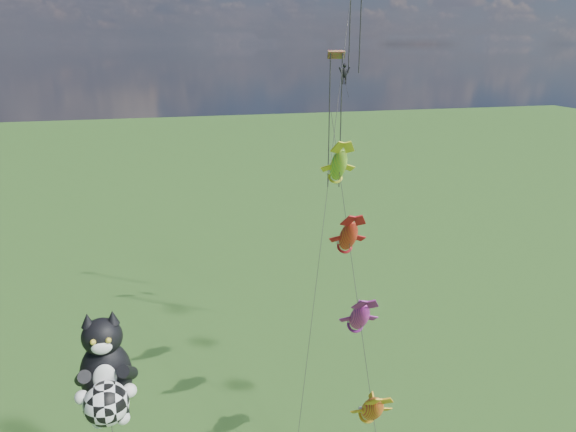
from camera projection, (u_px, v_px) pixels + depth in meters
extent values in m
ellipsoid|color=black|center=(107.00, 375.00, 22.17)|extent=(2.22, 1.90, 2.93)
ellipsoid|color=black|center=(102.00, 337.00, 21.58)|extent=(1.73, 1.61, 1.49)
cone|color=black|center=(87.00, 320.00, 21.24)|extent=(0.58, 0.58, 0.55)
cone|color=black|center=(113.00, 317.00, 21.46)|extent=(0.58, 0.58, 0.55)
ellipsoid|color=white|center=(102.00, 348.00, 21.06)|extent=(0.81, 0.48, 0.53)
ellipsoid|color=white|center=(105.00, 378.00, 21.45)|extent=(0.96, 0.47, 1.21)
sphere|color=gold|center=(93.00, 342.00, 20.85)|extent=(0.22, 0.22, 0.22)
sphere|color=gold|center=(108.00, 340.00, 20.98)|extent=(0.22, 0.22, 0.22)
sphere|color=white|center=(82.00, 397.00, 21.14)|extent=(0.55, 0.55, 0.55)
sphere|color=white|center=(130.00, 391.00, 21.56)|extent=(0.55, 0.55, 0.55)
sphere|color=white|center=(99.00, 421.00, 22.51)|extent=(0.59, 0.59, 0.59)
sphere|color=white|center=(123.00, 418.00, 22.73)|extent=(0.59, 0.59, 0.59)
sphere|color=white|center=(106.00, 403.00, 21.16)|extent=(1.71, 1.71, 1.71)
cylinder|color=black|center=(357.00, 302.00, 27.90)|extent=(2.23, 15.68, 17.06)
ellipsoid|color=red|center=(372.00, 409.00, 25.69)|extent=(1.23, 2.56, 2.56)
ellipsoid|color=#D833A5|center=(360.00, 317.00, 27.57)|extent=(1.23, 2.56, 2.56)
ellipsoid|color=#E54B19|center=(348.00, 236.00, 29.44)|extent=(1.23, 2.56, 2.56)
ellipsoid|color=green|center=(339.00, 165.00, 31.31)|extent=(1.23, 2.56, 2.56)
cylinder|color=black|center=(330.00, 166.00, 33.57)|extent=(8.36, 14.94, 27.63)
cube|color=#26991E|center=(336.00, 55.00, 36.95)|extent=(1.21, 1.08, 0.56)
cylinder|color=black|center=(329.00, 124.00, 38.19)|extent=(0.08, 0.08, 9.15)
cylinder|color=black|center=(340.00, 124.00, 38.38)|extent=(0.08, 0.08, 9.15)
cylinder|color=black|center=(350.00, 7.00, 38.62)|extent=(0.08, 0.08, 9.22)
cylinder|color=black|center=(360.00, 7.00, 38.80)|extent=(0.08, 0.08, 9.22)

